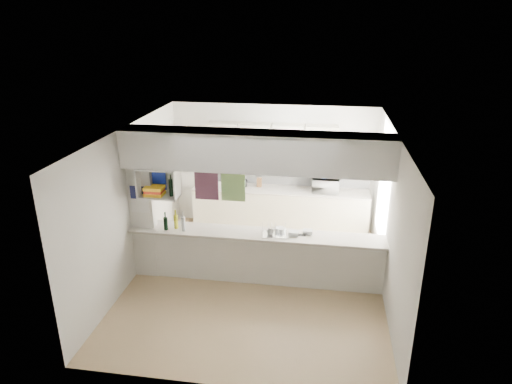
% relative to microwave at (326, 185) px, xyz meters
% --- Properties ---
extents(floor, '(4.80, 4.80, 0.00)m').
position_rel_microwave_xyz_m(floor, '(-1.11, -2.08, -1.07)').
color(floor, tan).
rests_on(floor, ground).
extents(ceiling, '(4.80, 4.80, 0.00)m').
position_rel_microwave_xyz_m(ceiling, '(-1.11, -2.08, 1.53)').
color(ceiling, white).
rests_on(ceiling, wall_back).
extents(wall_back, '(4.20, 0.00, 4.20)m').
position_rel_microwave_xyz_m(wall_back, '(-1.11, 0.32, 0.23)').
color(wall_back, silver).
rests_on(wall_back, floor).
extents(wall_left, '(0.00, 4.80, 4.80)m').
position_rel_microwave_xyz_m(wall_left, '(-3.21, -2.08, 0.23)').
color(wall_left, silver).
rests_on(wall_left, floor).
extents(wall_right, '(0.00, 4.80, 4.80)m').
position_rel_microwave_xyz_m(wall_right, '(0.99, -2.08, 0.23)').
color(wall_right, silver).
rests_on(wall_right, floor).
extents(servery_partition, '(4.20, 0.50, 2.60)m').
position_rel_microwave_xyz_m(servery_partition, '(-1.29, -2.08, 0.59)').
color(servery_partition, silver).
rests_on(servery_partition, floor).
extents(cubby_shelf, '(0.65, 0.35, 0.50)m').
position_rel_microwave_xyz_m(cubby_shelf, '(-2.68, -2.14, 0.64)').
color(cubby_shelf, white).
rests_on(cubby_shelf, bulkhead).
extents(kitchen_run, '(3.60, 0.63, 2.24)m').
position_rel_microwave_xyz_m(kitchen_run, '(-0.95, 0.06, -0.24)').
color(kitchen_run, '#ECE7C8').
rests_on(kitchen_run, floor).
extents(microwave, '(0.55, 0.39, 0.30)m').
position_rel_microwave_xyz_m(microwave, '(0.00, 0.00, 0.00)').
color(microwave, white).
rests_on(microwave, bench_top).
extents(bowl, '(0.26, 0.26, 0.06)m').
position_rel_microwave_xyz_m(bowl, '(-0.03, 0.00, 0.18)').
color(bowl, navy).
rests_on(bowl, microwave).
extents(dish_rack, '(0.43, 0.35, 0.21)m').
position_rel_microwave_xyz_m(dish_rack, '(-0.80, -2.10, -0.06)').
color(dish_rack, silver).
rests_on(dish_rack, breakfast_bar).
extents(cup, '(0.14, 0.14, 0.09)m').
position_rel_microwave_xyz_m(cup, '(-0.86, -2.14, -0.09)').
color(cup, white).
rests_on(cup, dish_rack).
extents(wine_bottles, '(0.37, 0.15, 0.34)m').
position_rel_microwave_xyz_m(wine_bottles, '(-2.44, -2.15, -0.02)').
color(wine_bottles, black).
rests_on(wine_bottles, breakfast_bar).
extents(plastic_tubs, '(0.60, 0.23, 0.08)m').
position_rel_microwave_xyz_m(plastic_tubs, '(-0.53, -2.01, -0.11)').
color(plastic_tubs, silver).
rests_on(plastic_tubs, breakfast_bar).
extents(utensil_jar, '(0.11, 0.11, 0.15)m').
position_rel_microwave_xyz_m(utensil_jar, '(-1.67, 0.07, -0.07)').
color(utensil_jar, black).
rests_on(utensil_jar, bench_top).
extents(knife_block, '(0.10, 0.09, 0.19)m').
position_rel_microwave_xyz_m(knife_block, '(-1.37, 0.10, -0.05)').
color(knife_block, brown).
rests_on(knife_block, bench_top).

